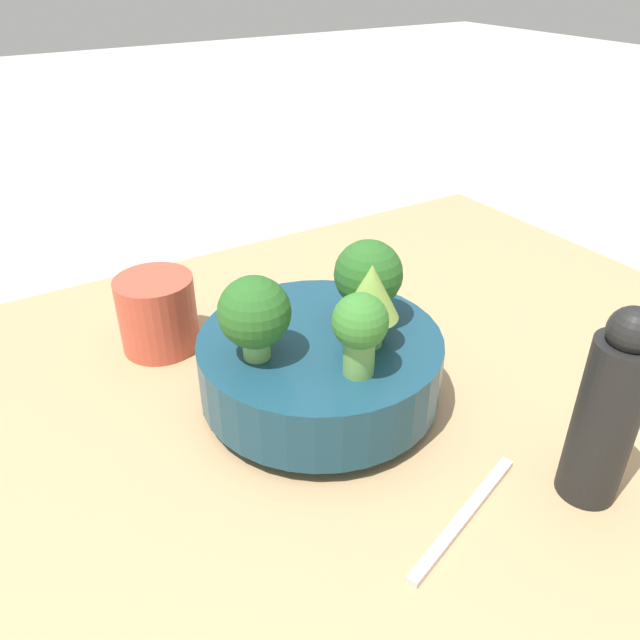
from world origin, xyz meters
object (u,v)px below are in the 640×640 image
object	(u,v)px
bowl	(320,365)
pepper_mill	(608,412)
fork	(464,516)
cup	(158,313)

from	to	relation	value
bowl	pepper_mill	size ratio (longest dim) A/B	1.33
pepper_mill	fork	distance (m)	0.14
pepper_mill	cup	bearing A→B (deg)	119.78
cup	fork	size ratio (longest dim) A/B	0.56
cup	bowl	bearing A→B (deg)	-60.26
bowl	fork	bearing A→B (deg)	-84.39
cup	fork	xyz separation A→B (m)	(0.13, -0.39, -0.04)
fork	bowl	bearing A→B (deg)	95.61
bowl	cup	size ratio (longest dim) A/B	2.74
bowl	pepper_mill	bearing A→B (deg)	-60.18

